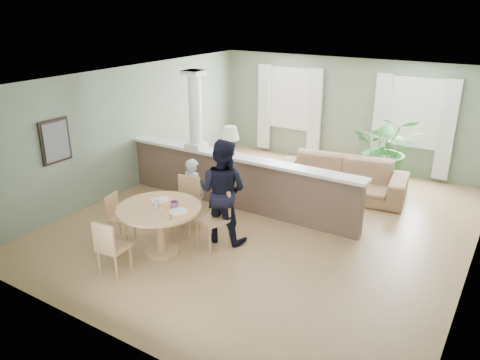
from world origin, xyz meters
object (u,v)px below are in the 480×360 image
Objects in this scene: dining_table at (160,217)px; man_person at (223,191)px; chair_far_boy at (187,202)px; chair_far_man at (216,215)px; houseplant at (387,149)px; sofa at (339,177)px; chair_near at (110,246)px; child_person at (193,192)px; chair_side at (118,215)px.

dining_table is 0.75× the size of man_person.
chair_far_boy is 0.86m from man_person.
chair_far_boy is 0.81m from chair_far_man.
houseplant is 5.69m from dining_table.
sofa is 5.21m from chair_near.
child_person is at bearing 88.16° from chair_far_boy.
chair_side is at bearing -130.79° from sofa.
dining_table is 0.96m from chair_far_man.
chair_near is (-2.40, -6.18, -0.32)m from houseplant.
sofa is 3.04× the size of chair_near.
dining_table reaches higher than chair_side.
houseplant is 1.63× the size of chair_far_boy.
dining_table is (-1.59, -3.97, 0.26)m from sofa.
dining_table is at bearing -102.22° from chair_side.
sofa is 3.53m from chair_far_boy.
houseplant is at bearing 67.20° from dining_table.
chair_far_boy reaches higher than dining_table.
chair_far_man reaches higher than chair_side.
child_person is at bearing 100.25° from dining_table.
sofa is 2.76× the size of chair_far_boy.
chair_near is 0.71× the size of child_person.
sofa is at bearing -46.28° from chair_side.
houseplant is 1.26× the size of child_person.
sofa is 3.39m from chair_far_man.
sofa is 3.34m from child_person.
child_person reaches higher than dining_table.
man_person is (1.57, 0.97, 0.46)m from chair_side.
houseplant is (0.62, 1.28, 0.41)m from sofa.
man_person reaches higher than chair_near.
houseplant is at bearing -113.28° from child_person.
chair_side is at bearing -55.14° from chair_near.
child_person reaches higher than chair_far_boy.
chair_far_boy is at bearing -173.33° from chair_far_man.
child_person is 0.70× the size of man_person.
man_person is at bearing -110.42° from houseplant.
houseplant is 1.96× the size of chair_side.
dining_table is 1.65× the size of chair_side.
chair_far_boy is at bearing -54.02° from chair_side.
chair_near is at bearing -100.86° from chair_far_boy.
chair_far_boy is (-2.38, -4.34, -0.26)m from houseplant.
chair_near reaches higher than sofa.
chair_far_man is 1.75m from chair_side.
houseplant is at bearing 51.00° from chair_far_boy.
chair_far_man is 0.94m from child_person.
child_person is (-0.83, 0.44, 0.09)m from chair_far_man.
sofa is at bearing 68.19° from dining_table.
houseplant is 4.95m from chair_far_boy.
chair_far_boy is 0.99× the size of chair_far_man.
sofa is at bearing 93.33° from chair_far_man.
sofa is at bearing -115.35° from child_person.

